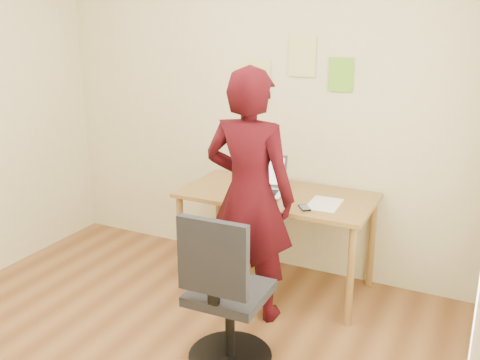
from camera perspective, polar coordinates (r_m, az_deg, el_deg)
The scene contains 10 objects.
room at distance 2.76m, azimuth -13.72°, elevation 3.38°, with size 3.58×3.58×2.78m.
desk at distance 3.93m, azimuth 3.93°, elevation -2.63°, with size 1.40×0.70×0.74m.
laptop at distance 3.93m, azimuth 2.17°, elevation -0.45°, with size 0.40×0.37×0.25m.
paper_sheet at distance 3.73m, azimuth 8.99°, elevation -2.53°, with size 0.21×0.30×0.00m, color white.
phone at distance 3.62m, azimuth 6.89°, elevation -2.96°, with size 0.12×0.13×0.01m.
wall_note_left at distance 4.18m, azimuth 1.90°, elevation 10.71°, with size 0.21×0.00×0.30m, color #D3D07E.
wall_note_mid at distance 4.03m, azimuth 6.64°, elevation 13.03°, with size 0.21×0.00×0.30m, color #D3D07E.
wall_note_right at distance 3.95m, azimuth 10.71°, elevation 10.97°, with size 0.18×0.00×0.24m, color #6ABB2A.
office_chair at distance 3.13m, azimuth -1.61°, elevation -12.94°, with size 0.50×0.50×0.97m.
person at distance 3.50m, azimuth 1.01°, elevation -1.75°, with size 0.62×0.41×1.70m, color #33060C.
Camera 1 is at (1.74, -2.05, 1.99)m, focal length 40.00 mm.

